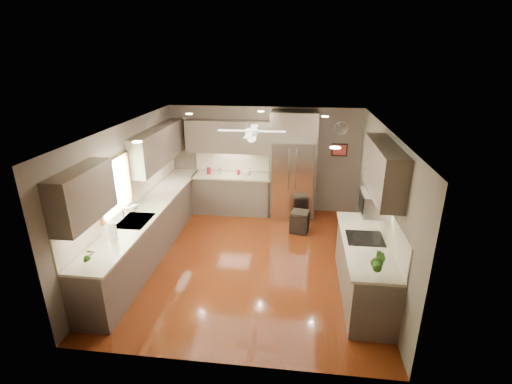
% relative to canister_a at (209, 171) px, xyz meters
% --- Properties ---
extents(floor, '(5.00, 5.00, 0.00)m').
position_rel_canister_a_xyz_m(floor, '(1.28, -2.19, -1.02)').
color(floor, '#50270A').
rests_on(floor, ground).
extents(ceiling, '(5.00, 5.00, 0.00)m').
position_rel_canister_a_xyz_m(ceiling, '(1.28, -2.19, 1.48)').
color(ceiling, white).
rests_on(ceiling, ground).
extents(wall_back, '(4.50, 0.00, 4.50)m').
position_rel_canister_a_xyz_m(wall_back, '(1.28, 0.31, 0.23)').
color(wall_back, '#63574C').
rests_on(wall_back, ground).
extents(wall_front, '(4.50, 0.00, 4.50)m').
position_rel_canister_a_xyz_m(wall_front, '(1.28, -4.69, 0.23)').
color(wall_front, '#63574C').
rests_on(wall_front, ground).
extents(wall_left, '(0.00, 5.00, 5.00)m').
position_rel_canister_a_xyz_m(wall_left, '(-0.97, -2.19, 0.23)').
color(wall_left, '#63574C').
rests_on(wall_left, ground).
extents(wall_right, '(0.00, 5.00, 5.00)m').
position_rel_canister_a_xyz_m(wall_right, '(3.53, -2.19, 0.23)').
color(wall_right, '#63574C').
rests_on(wall_right, ground).
extents(canister_a, '(0.12, 0.12, 0.16)m').
position_rel_canister_a_xyz_m(canister_a, '(0.00, 0.00, 0.00)').
color(canister_a, maroon).
rests_on(canister_a, back_run).
extents(canister_b, '(0.11, 0.11, 0.14)m').
position_rel_canister_a_xyz_m(canister_b, '(0.27, 0.06, -0.01)').
color(canister_b, silver).
rests_on(canister_b, back_run).
extents(canister_d, '(0.09, 0.09, 0.11)m').
position_rel_canister_a_xyz_m(canister_d, '(0.71, 0.04, -0.02)').
color(canister_d, maroon).
rests_on(canister_d, back_run).
extents(soap_bottle, '(0.11, 0.11, 0.20)m').
position_rel_canister_a_xyz_m(soap_bottle, '(-0.80, -2.36, 0.02)').
color(soap_bottle, white).
rests_on(soap_bottle, left_run).
extents(potted_plant_left, '(0.17, 0.13, 0.29)m').
position_rel_canister_a_xyz_m(potted_plant_left, '(-0.67, -4.12, 0.06)').
color(potted_plant_left, '#2D601B').
rests_on(potted_plant_left, left_run).
extents(potted_plant_right, '(0.22, 0.19, 0.36)m').
position_rel_canister_a_xyz_m(potted_plant_right, '(3.20, -3.88, 0.10)').
color(potted_plant_right, '#2D601B').
rests_on(potted_plant_right, right_run).
extents(bowl, '(0.24, 0.24, 0.05)m').
position_rel_canister_a_xyz_m(bowl, '(0.90, -0.00, -0.06)').
color(bowl, beige).
rests_on(bowl, back_run).
extents(left_run, '(0.65, 4.70, 1.45)m').
position_rel_canister_a_xyz_m(left_run, '(-0.67, -2.04, -0.54)').
color(left_run, brown).
rests_on(left_run, ground).
extents(back_run, '(1.85, 0.65, 1.45)m').
position_rel_canister_a_xyz_m(back_run, '(0.56, 0.01, -0.54)').
color(back_run, brown).
rests_on(back_run, ground).
extents(uppers, '(4.50, 4.70, 0.95)m').
position_rel_canister_a_xyz_m(uppers, '(0.54, -1.48, 0.85)').
color(uppers, brown).
rests_on(uppers, wall_left).
extents(window, '(0.05, 1.12, 0.92)m').
position_rel_canister_a_xyz_m(window, '(-0.94, -2.69, 0.53)').
color(window, '#BFF2B2').
rests_on(window, wall_left).
extents(sink, '(0.50, 0.70, 0.32)m').
position_rel_canister_a_xyz_m(sink, '(-0.65, -2.69, -0.11)').
color(sink, silver).
rests_on(sink, left_run).
extents(refrigerator, '(1.06, 0.75, 2.45)m').
position_rel_canister_a_xyz_m(refrigerator, '(1.98, -0.04, 0.17)').
color(refrigerator, silver).
rests_on(refrigerator, ground).
extents(right_run, '(0.70, 2.20, 1.45)m').
position_rel_canister_a_xyz_m(right_run, '(3.21, -2.99, -0.54)').
color(right_run, brown).
rests_on(right_run, ground).
extents(microwave, '(0.43, 0.55, 0.34)m').
position_rel_canister_a_xyz_m(microwave, '(3.31, -2.74, 0.46)').
color(microwave, silver).
rests_on(microwave, wall_right).
extents(ceiling_fan, '(1.18, 1.18, 0.32)m').
position_rel_canister_a_xyz_m(ceiling_fan, '(1.28, -1.89, 1.31)').
color(ceiling_fan, white).
rests_on(ceiling_fan, ceiling).
extents(recessed_lights, '(2.84, 3.14, 0.01)m').
position_rel_canister_a_xyz_m(recessed_lights, '(1.24, -1.79, 1.47)').
color(recessed_lights, white).
rests_on(recessed_lights, ceiling).
extents(wall_clock, '(0.30, 0.03, 0.30)m').
position_rel_canister_a_xyz_m(wall_clock, '(3.03, 0.29, 1.03)').
color(wall_clock, white).
rests_on(wall_clock, wall_back).
extents(framed_print, '(0.36, 0.03, 0.30)m').
position_rel_canister_a_xyz_m(framed_print, '(3.03, 0.28, 0.53)').
color(framed_print, black).
rests_on(framed_print, wall_back).
extents(stool, '(0.44, 0.44, 0.46)m').
position_rel_canister_a_xyz_m(stool, '(2.19, -0.91, -0.78)').
color(stool, black).
rests_on(stool, ground).
extents(paper_towel, '(0.12, 0.12, 0.29)m').
position_rel_canister_a_xyz_m(paper_towel, '(-0.69, -3.37, 0.06)').
color(paper_towel, white).
rests_on(paper_towel, left_run).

